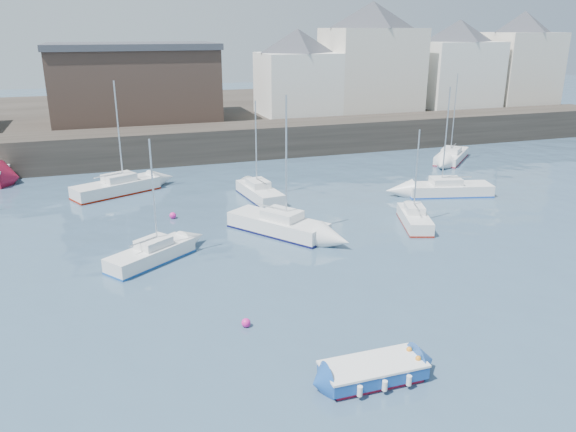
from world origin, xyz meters
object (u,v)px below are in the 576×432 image
object	(u,v)px
sailboat_h	(116,187)
buoy_far	(173,218)
sailboat_b	(278,224)
buoy_mid	(325,244)
buoy_near	(246,326)
sailboat_g	(451,156)
blue_dinghy	(373,371)
sailboat_f	(259,192)
sailboat_c	(415,218)
sailboat_d	(449,189)
sailboat_a	(151,254)

from	to	relation	value
sailboat_h	buoy_far	distance (m)	7.81
sailboat_b	buoy_mid	world-z (taller)	sailboat_b
buoy_near	buoy_far	world-z (taller)	buoy_far
sailboat_g	buoy_near	size ratio (longest dim) A/B	20.69
sailboat_b	sailboat_g	world-z (taller)	sailboat_b
sailboat_g	buoy_far	xyz separation A→B (m)	(-27.02, -8.70, -0.45)
blue_dinghy	sailboat_f	xyz separation A→B (m)	(2.28, 22.61, 0.10)
blue_dinghy	sailboat_c	distance (m)	17.15
blue_dinghy	sailboat_d	world-z (taller)	sailboat_d
sailboat_g	sailboat_a	bearing A→B (deg)	-151.75
blue_dinghy	sailboat_h	distance (m)	28.29
buoy_near	blue_dinghy	bearing A→B (deg)	-57.04
sailboat_f	buoy_near	size ratio (longest dim) A/B	18.18
buoy_near	buoy_mid	distance (m)	10.13
blue_dinghy	buoy_mid	bearing A→B (deg)	75.08
sailboat_b	buoy_mid	bearing A→B (deg)	-53.58
sailboat_g	buoy_mid	xyz separation A→B (m)	(-19.34, -16.17, -0.45)
sailboat_g	sailboat_h	xyz separation A→B (m)	(-30.23, -1.60, 0.09)
sailboat_h	buoy_mid	xyz separation A→B (m)	(10.89, -14.58, -0.54)
sailboat_a	buoy_mid	world-z (taller)	sailboat_a
sailboat_c	buoy_mid	xyz separation A→B (m)	(-6.56, -1.27, -0.46)
blue_dinghy	sailboat_c	xyz separation A→B (m)	(9.95, 13.97, 0.07)
sailboat_h	sailboat_d	bearing A→B (deg)	-19.29
sailboat_f	sailboat_h	world-z (taller)	sailboat_h
buoy_mid	buoy_far	distance (m)	10.72
sailboat_a	sailboat_g	distance (m)	32.98
blue_dinghy	sailboat_a	distance (m)	14.70
buoy_far	buoy_mid	bearing A→B (deg)	-44.20
sailboat_b	buoy_mid	size ratio (longest dim) A/B	18.32
sailboat_g	buoy_far	world-z (taller)	sailboat_g
sailboat_f	sailboat_g	bearing A→B (deg)	17.01
sailboat_c	blue_dinghy	bearing A→B (deg)	-125.46
buoy_near	sailboat_g	bearing A→B (deg)	42.46
buoy_far	sailboat_h	bearing A→B (deg)	114.30
blue_dinghy	buoy_near	size ratio (longest dim) A/B	9.57
sailboat_c	sailboat_f	distance (m)	11.56
sailboat_f	buoy_mid	world-z (taller)	sailboat_f
sailboat_f	sailboat_d	bearing A→B (deg)	-14.54
sailboat_f	sailboat_g	distance (m)	21.38
sailboat_d	sailboat_g	xyz separation A→B (m)	(6.85, 9.78, -0.03)
sailboat_b	buoy_far	distance (m)	7.47
sailboat_a	sailboat_d	world-z (taller)	sailboat_d
buoy_near	sailboat_f	bearing A→B (deg)	72.39
sailboat_b	sailboat_c	bearing A→B (deg)	-9.38
blue_dinghy	sailboat_f	distance (m)	22.73
sailboat_c	sailboat_h	distance (m)	21.95
sailboat_h	buoy_far	world-z (taller)	sailboat_h
sailboat_d	sailboat_f	world-z (taller)	sailboat_d
buoy_far	sailboat_b	bearing A→B (deg)	-40.03
blue_dinghy	sailboat_b	size ratio (longest dim) A/B	0.44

